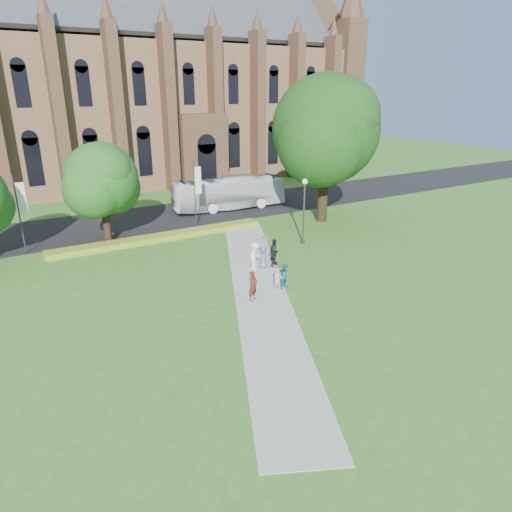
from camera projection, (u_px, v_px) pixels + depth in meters
ground at (267, 292)px, 28.06m from camera, size 160.00×160.00×0.00m
road at (157, 218)px, 44.18m from camera, size 160.00×10.00×0.02m
footpath at (259, 286)px, 28.86m from camera, size 15.58×28.54×0.04m
flower_hedge at (162, 237)px, 37.66m from camera, size 18.00×1.40×0.45m
cathedral at (172, 79)px, 60.45m from camera, size 52.60×18.25×28.00m
streetlamp at (304, 203)px, 35.78m from camera, size 0.44×0.44×5.24m
large_tree at (326, 130)px, 40.31m from camera, size 9.60×9.60×13.20m
street_tree_1 at (101, 179)px, 35.07m from camera, size 5.60×5.60×8.05m
banner_pole_0 at (196, 190)px, 40.17m from camera, size 0.70×0.10×6.00m
banner_pole_1 at (20, 210)px, 33.43m from camera, size 0.70×0.10×6.00m
tour_coach at (229, 193)px, 46.94m from camera, size 11.96×3.78×3.28m
pedestrian_0 at (253, 286)px, 26.56m from camera, size 0.77×0.65×1.80m
pedestrian_1 at (286, 276)px, 28.22m from camera, size 0.95×0.86×1.58m
pedestrian_2 at (255, 256)px, 31.22m from camera, size 1.43×1.28×1.92m
pedestrian_3 at (274, 252)px, 32.08m from camera, size 1.02×1.15×1.87m
pedestrian_4 at (263, 258)px, 31.43m from camera, size 0.87×0.70×1.53m
pedestrian_5 at (273, 255)px, 31.84m from camera, size 1.33×1.34×1.54m
pedestrian_6 at (278, 280)px, 27.78m from camera, size 0.57×0.39×1.53m
parasol at (265, 242)px, 31.23m from camera, size 0.72×0.72×0.61m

